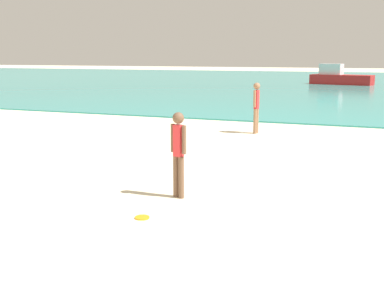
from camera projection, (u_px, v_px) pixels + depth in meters
The scene contains 6 objects.
ground at pixel (45, 278), 5.74m from camera, with size 200.00×200.00×0.00m, color beige.
water at pixel (337, 82), 46.22m from camera, with size 160.00×60.00×0.06m, color teal.
person_standing at pixel (178, 150), 8.81m from camera, with size 0.35×0.21×1.61m.
frisbee at pixel (142, 218), 7.82m from camera, with size 0.24×0.24×0.03m, color orange.
person_distant at pixel (256, 105), 16.13m from camera, with size 0.23×0.39×1.72m.
boat_far at pixel (339, 77), 42.60m from camera, with size 5.57×2.82×1.81m.
Camera 1 is at (3.56, -4.36, 2.63)m, focal length 44.71 mm.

